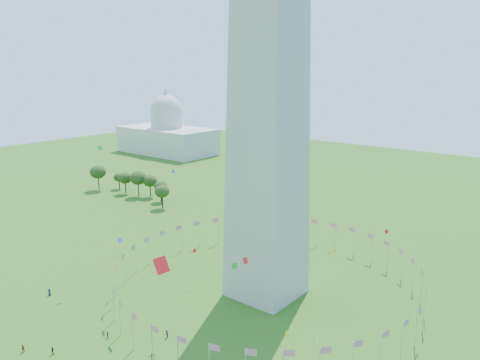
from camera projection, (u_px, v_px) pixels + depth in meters
name	position (u px, v px, depth m)	size (l,w,h in m)	color
flag_ring	(266.00, 277.00, 125.69)	(80.24, 80.24, 9.00)	silver
capitol_building	(167.00, 121.00, 329.49)	(70.00, 35.00, 46.00)	beige
kites_aloft	(221.00, 273.00, 94.43)	(108.23, 66.73, 33.99)	yellow
tree_line_west	(133.00, 185.00, 221.14)	(55.54, 15.37, 12.18)	#34521B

